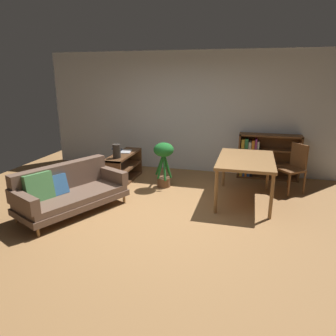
{
  "coord_description": "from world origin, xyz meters",
  "views": [
    {
      "loc": [
        1.39,
        -4.4,
        2.16
      ],
      "look_at": [
        0.11,
        0.38,
        0.69
      ],
      "focal_mm": 33.43,
      "sensor_mm": 36.0,
      "label": 1
    }
  ],
  "objects_px": {
    "open_laptop": "(123,151)",
    "desk_speaker": "(117,151)",
    "media_console": "(124,167)",
    "potted_floor_plant": "(164,158)",
    "dining_chair_near": "(294,166)",
    "fabric_couch": "(68,191)",
    "bookshelf": "(264,156)",
    "dining_table": "(246,162)"
  },
  "relations": [
    {
      "from": "potted_floor_plant",
      "to": "dining_chair_near",
      "type": "height_order",
      "value": "dining_chair_near"
    },
    {
      "from": "fabric_couch",
      "to": "potted_floor_plant",
      "type": "height_order",
      "value": "potted_floor_plant"
    },
    {
      "from": "dining_table",
      "to": "bookshelf",
      "type": "height_order",
      "value": "bookshelf"
    },
    {
      "from": "open_laptop",
      "to": "desk_speaker",
      "type": "height_order",
      "value": "desk_speaker"
    },
    {
      "from": "dining_chair_near",
      "to": "bookshelf",
      "type": "xyz_separation_m",
      "value": [
        -0.52,
        0.79,
        -0.04
      ]
    },
    {
      "from": "desk_speaker",
      "to": "dining_table",
      "type": "distance_m",
      "value": 2.48
    },
    {
      "from": "potted_floor_plant",
      "to": "desk_speaker",
      "type": "bearing_deg",
      "value": -165.26
    },
    {
      "from": "desk_speaker",
      "to": "potted_floor_plant",
      "type": "relative_size",
      "value": 0.3
    },
    {
      "from": "fabric_couch",
      "to": "dining_chair_near",
      "type": "bearing_deg",
      "value": 27.82
    },
    {
      "from": "dining_table",
      "to": "bookshelf",
      "type": "distance_m",
      "value": 1.54
    },
    {
      "from": "potted_floor_plant",
      "to": "media_console",
      "type": "bearing_deg",
      "value": 172.22
    },
    {
      "from": "desk_speaker",
      "to": "media_console",
      "type": "bearing_deg",
      "value": 92.26
    },
    {
      "from": "dining_chair_near",
      "to": "desk_speaker",
      "type": "bearing_deg",
      "value": -169.88
    },
    {
      "from": "fabric_couch",
      "to": "dining_table",
      "type": "bearing_deg",
      "value": 23.94
    },
    {
      "from": "media_console",
      "to": "dining_chair_near",
      "type": "xyz_separation_m",
      "value": [
        3.37,
        0.24,
        0.22
      ]
    },
    {
      "from": "media_console",
      "to": "open_laptop",
      "type": "height_order",
      "value": "open_laptop"
    },
    {
      "from": "dining_table",
      "to": "fabric_couch",
      "type": "bearing_deg",
      "value": -156.06
    },
    {
      "from": "fabric_couch",
      "to": "bookshelf",
      "type": "xyz_separation_m",
      "value": [
        3.13,
        2.72,
        0.12
      ]
    },
    {
      "from": "desk_speaker",
      "to": "bookshelf",
      "type": "height_order",
      "value": "bookshelf"
    },
    {
      "from": "potted_floor_plant",
      "to": "dining_chair_near",
      "type": "bearing_deg",
      "value": 8.41
    },
    {
      "from": "media_console",
      "to": "potted_floor_plant",
      "type": "distance_m",
      "value": 0.97
    },
    {
      "from": "fabric_couch",
      "to": "bookshelf",
      "type": "bearing_deg",
      "value": 40.94
    },
    {
      "from": "media_console",
      "to": "potted_floor_plant",
      "type": "height_order",
      "value": "potted_floor_plant"
    },
    {
      "from": "dining_chair_near",
      "to": "dining_table",
      "type": "bearing_deg",
      "value": -141.64
    },
    {
      "from": "open_laptop",
      "to": "desk_speaker",
      "type": "xyz_separation_m",
      "value": [
        0.09,
        -0.5,
        0.11
      ]
    },
    {
      "from": "open_laptop",
      "to": "dining_chair_near",
      "type": "bearing_deg",
      "value": 1.61
    },
    {
      "from": "bookshelf",
      "to": "dining_table",
      "type": "bearing_deg",
      "value": -103.6
    },
    {
      "from": "media_console",
      "to": "potted_floor_plant",
      "type": "xyz_separation_m",
      "value": [
        0.91,
        -0.12,
        0.3
      ]
    },
    {
      "from": "media_console",
      "to": "bookshelf",
      "type": "distance_m",
      "value": 3.04
    },
    {
      "from": "desk_speaker",
      "to": "dining_table",
      "type": "bearing_deg",
      "value": -2.23
    },
    {
      "from": "potted_floor_plant",
      "to": "bookshelf",
      "type": "bearing_deg",
      "value": 30.68
    },
    {
      "from": "dining_chair_near",
      "to": "bookshelf",
      "type": "distance_m",
      "value": 0.95
    },
    {
      "from": "desk_speaker",
      "to": "bookshelf",
      "type": "relative_size",
      "value": 0.21
    },
    {
      "from": "media_console",
      "to": "dining_chair_near",
      "type": "bearing_deg",
      "value": 4.07
    },
    {
      "from": "fabric_couch",
      "to": "potted_floor_plant",
      "type": "bearing_deg",
      "value": 52.77
    },
    {
      "from": "media_console",
      "to": "bookshelf",
      "type": "xyz_separation_m",
      "value": [
        2.85,
        1.03,
        0.18
      ]
    },
    {
      "from": "open_laptop",
      "to": "media_console",
      "type": "bearing_deg",
      "value": -62.38
    },
    {
      "from": "desk_speaker",
      "to": "bookshelf",
      "type": "distance_m",
      "value": 3.17
    },
    {
      "from": "fabric_couch",
      "to": "dining_table",
      "type": "distance_m",
      "value": 3.05
    },
    {
      "from": "dining_table",
      "to": "bookshelf",
      "type": "xyz_separation_m",
      "value": [
        0.36,
        1.49,
        -0.23
      ]
    },
    {
      "from": "open_laptop",
      "to": "dining_chair_near",
      "type": "height_order",
      "value": "dining_chair_near"
    },
    {
      "from": "open_laptop",
      "to": "fabric_couch",
      "type": "bearing_deg",
      "value": -96.34
    }
  ]
}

